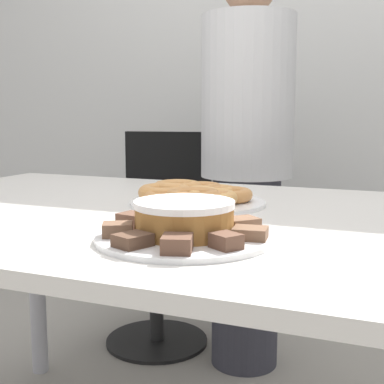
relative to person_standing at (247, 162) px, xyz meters
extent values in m
cube|color=silver|center=(0.13, 0.78, 0.49)|extent=(8.00, 0.05, 2.60)
cube|color=silver|center=(0.13, -0.83, -0.06)|extent=(1.79, 1.04, 0.03)
cylinder|color=silver|center=(-0.71, -0.38, -0.44)|extent=(0.06, 0.06, 0.73)
cylinder|color=#383842|center=(0.00, 0.00, -0.43)|extent=(0.26, 0.26, 0.75)
cylinder|color=silver|center=(0.00, 0.00, 0.24)|extent=(0.35, 0.35, 0.59)
cylinder|color=black|center=(-0.41, 0.03, -0.80)|extent=(0.44, 0.44, 0.01)
cylinder|color=#262626|center=(-0.41, 0.03, -0.57)|extent=(0.06, 0.06, 0.43)
cube|color=black|center=(-0.41, 0.03, -0.34)|extent=(0.51, 0.51, 0.04)
cube|color=black|center=(-0.44, 0.24, -0.11)|extent=(0.40, 0.10, 0.42)
cylinder|color=white|center=(0.21, -1.08, -0.04)|extent=(0.32, 0.32, 0.01)
cylinder|color=white|center=(0.09, -0.73, -0.04)|extent=(0.34, 0.34, 0.01)
cylinder|color=#9E662D|center=(0.21, -1.08, -0.01)|extent=(0.18, 0.18, 0.05)
cylinder|color=white|center=(0.21, -1.08, 0.02)|extent=(0.18, 0.18, 0.01)
cube|color=brown|center=(0.33, -1.07, -0.02)|extent=(0.07, 0.06, 0.02)
cube|color=brown|center=(0.29, -1.00, -0.02)|extent=(0.08, 0.08, 0.02)
cube|color=#513828|center=(0.21, -0.97, -0.02)|extent=(0.04, 0.05, 0.02)
cube|color=#513828|center=(0.14, -0.99, -0.02)|extent=(0.08, 0.08, 0.03)
cube|color=brown|center=(0.09, -1.06, -0.02)|extent=(0.06, 0.06, 0.03)
cube|color=brown|center=(0.10, -1.14, -0.02)|extent=(0.07, 0.06, 0.02)
cube|color=#513828|center=(0.17, -1.19, -0.02)|extent=(0.06, 0.07, 0.02)
cube|color=brown|center=(0.25, -1.20, -0.02)|extent=(0.06, 0.07, 0.03)
cube|color=brown|center=(0.31, -1.15, -0.02)|extent=(0.06, 0.06, 0.02)
torus|color=#E5AD66|center=(0.09, -0.73, -0.01)|extent=(0.11, 0.11, 0.03)
torus|color=#C68447|center=(0.05, -0.81, -0.02)|extent=(0.11, 0.11, 0.03)
torus|color=#C68447|center=(0.11, -0.80, -0.01)|extent=(0.14, 0.14, 0.04)
torus|color=tan|center=(0.14, -0.77, -0.01)|extent=(0.12, 0.12, 0.03)
torus|color=#C68447|center=(0.16, -0.70, -0.02)|extent=(0.12, 0.12, 0.03)
torus|color=tan|center=(0.12, -0.66, -0.02)|extent=(0.10, 0.10, 0.03)
torus|color=#C68447|center=(0.07, -0.65, -0.01)|extent=(0.12, 0.12, 0.03)
torus|color=#D18E4C|center=(0.01, -0.68, -0.01)|extent=(0.13, 0.13, 0.04)
torus|color=#D18E4C|center=(0.01, -0.75, -0.01)|extent=(0.13, 0.13, 0.04)
camera|label=1|loc=(0.58, -1.95, 0.19)|focal=50.00mm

